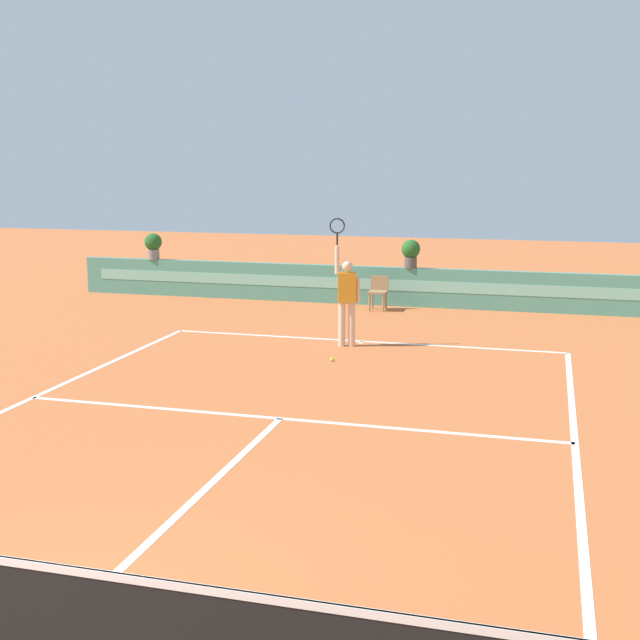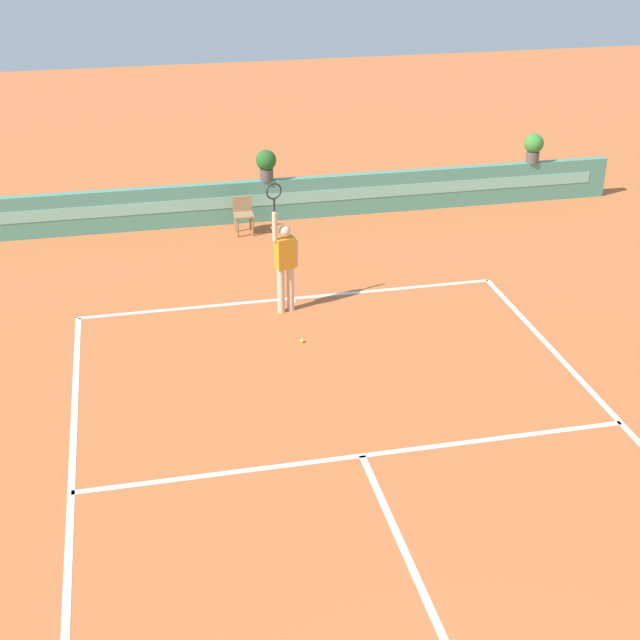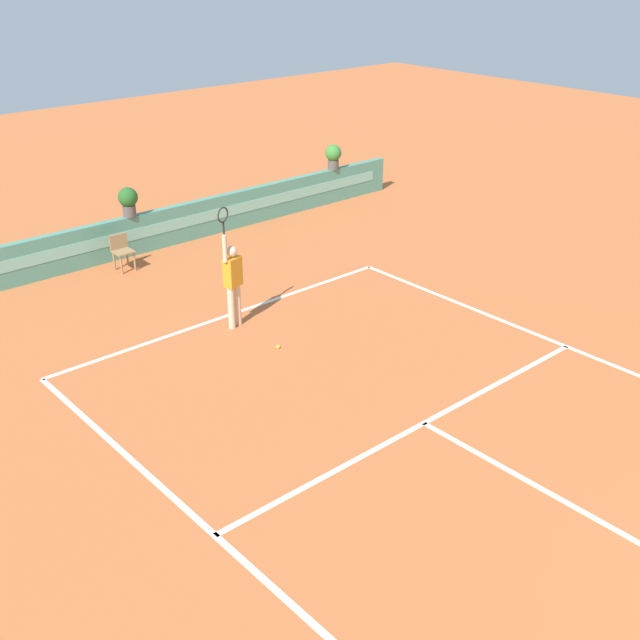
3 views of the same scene
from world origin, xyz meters
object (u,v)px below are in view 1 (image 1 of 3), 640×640
object	(u,v)px
tennis_player	(347,295)
potted_plant_centre	(411,252)
ball_kid_chair	(378,291)
tennis_ball_near_baseline	(332,359)
potted_plant_far_left	(153,244)

from	to	relation	value
tennis_player	potted_plant_centre	size ratio (longest dim) A/B	3.57
ball_kid_chair	tennis_ball_near_baseline	distance (m)	5.65
ball_kid_chair	tennis_ball_near_baseline	xyz separation A→B (m)	(0.26, -5.63, -0.44)
tennis_player	tennis_ball_near_baseline	size ratio (longest dim) A/B	38.01
ball_kid_chair	potted_plant_centre	size ratio (longest dim) A/B	1.17
tennis_player	potted_plant_centre	xyz separation A→B (m)	(0.47, 5.01, 0.36)
potted_plant_far_left	potted_plant_centre	distance (m)	7.22
ball_kid_chair	potted_plant_far_left	size ratio (longest dim) A/B	1.17
ball_kid_chair	potted_plant_centre	distance (m)	1.37
ball_kid_chair	potted_plant_centre	bearing A→B (deg)	47.11
tennis_ball_near_baseline	potted_plant_far_left	xyz separation A→B (m)	(-6.79, 6.36, 1.38)
potted_plant_far_left	tennis_ball_near_baseline	bearing A→B (deg)	-43.12
tennis_player	potted_plant_far_left	xyz separation A→B (m)	(-6.74, 5.01, 0.36)
tennis_ball_near_baseline	potted_plant_far_left	distance (m)	9.41
ball_kid_chair	tennis_player	xyz separation A→B (m)	(0.21, -4.28, 0.57)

